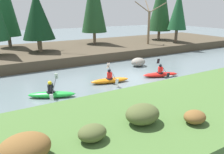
# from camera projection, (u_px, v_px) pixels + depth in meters

# --- Properties ---
(ground_plane) EXTENTS (90.00, 90.00, 0.00)m
(ground_plane) POSITION_uv_depth(u_px,v_px,m) (134.00, 79.00, 16.21)
(ground_plane) COLOR slate
(riverbank_near) EXTENTS (44.00, 6.33, 0.63)m
(riverbank_near) POSITION_uv_depth(u_px,v_px,m) (200.00, 103.00, 11.23)
(riverbank_near) COLOR #476B33
(riverbank_near) RESTS_ON ground
(riverbank_far) EXTENTS (44.00, 10.52, 0.89)m
(riverbank_far) POSITION_uv_depth(u_px,v_px,m) (80.00, 50.00, 24.97)
(riverbank_far) COLOR #473D2D
(riverbank_far) RESTS_ON ground
(conifer_tree_mid_left) EXTENTS (3.07, 3.07, 5.80)m
(conifer_tree_mid_left) POSITION_uv_depth(u_px,v_px,m) (37.00, 15.00, 20.81)
(conifer_tree_mid_left) COLOR #7A664C
(conifer_tree_mid_left) RESTS_ON riverbank_far
(conifer_tree_mid_right) EXTENTS (3.07, 3.07, 8.79)m
(conifer_tree_mid_right) POSITION_uv_depth(u_px,v_px,m) (161.00, 1.00, 28.74)
(conifer_tree_mid_right) COLOR #7A664C
(conifer_tree_mid_right) RESTS_ON riverbank_far
(conifer_tree_right) EXTENTS (2.29, 2.29, 6.32)m
(conifer_tree_right) POSITION_uv_depth(u_px,v_px,m) (178.00, 10.00, 26.56)
(conifer_tree_right) COLOR brown
(conifer_tree_right) RESTS_ON riverbank_far
(bare_tree_upstream) EXTENTS (3.90, 3.85, 7.10)m
(bare_tree_upstream) POSITION_uv_depth(u_px,v_px,m) (36.00, 16.00, 21.89)
(bare_tree_upstream) COLOR #7A664C
(bare_tree_upstream) RESTS_ON riverbank_far
(bare_tree_mid_upstream) EXTENTS (2.84, 2.80, 5.08)m
(bare_tree_mid_upstream) POSITION_uv_depth(u_px,v_px,m) (149.00, 24.00, 25.80)
(bare_tree_mid_upstream) COLOR #7A664C
(bare_tree_mid_upstream) RESTS_ON riverbank_far
(shrub_clump_nearest) EXTENTS (1.54, 1.29, 0.84)m
(shrub_clump_nearest) POSITION_uv_depth(u_px,v_px,m) (24.00, 149.00, 6.40)
(shrub_clump_nearest) COLOR brown
(shrub_clump_nearest) RESTS_ON riverbank_near
(shrub_clump_second) EXTENTS (1.02, 0.85, 0.55)m
(shrub_clump_second) POSITION_uv_depth(u_px,v_px,m) (92.00, 133.00, 7.48)
(shrub_clump_second) COLOR #4C562D
(shrub_clump_second) RESTS_ON riverbank_near
(shrub_clump_third) EXTENTS (1.41, 1.18, 0.77)m
(shrub_clump_third) POSITION_uv_depth(u_px,v_px,m) (142.00, 114.00, 8.58)
(shrub_clump_third) COLOR #4C562D
(shrub_clump_third) RESTS_ON riverbank_near
(shrub_clump_far_end) EXTENTS (0.93, 0.78, 0.51)m
(shrub_clump_far_end) POSITION_uv_depth(u_px,v_px,m) (195.00, 117.00, 8.63)
(shrub_clump_far_end) COLOR brown
(shrub_clump_far_end) RESTS_ON riverbank_near
(kayaker_lead) EXTENTS (2.75, 2.02, 1.20)m
(kayaker_lead) POSITION_uv_depth(u_px,v_px,m) (162.00, 74.00, 16.64)
(kayaker_lead) COLOR red
(kayaker_lead) RESTS_ON ground
(kayaker_middle) EXTENTS (2.79, 2.06, 1.20)m
(kayaker_middle) POSITION_uv_depth(u_px,v_px,m) (110.00, 80.00, 15.25)
(kayaker_middle) COLOR orange
(kayaker_middle) RESTS_ON ground
(kayaker_trailing) EXTENTS (2.70, 1.95, 1.20)m
(kayaker_trailing) POSITION_uv_depth(u_px,v_px,m) (52.00, 94.00, 12.75)
(kayaker_trailing) COLOR green
(kayaker_trailing) RESTS_ON ground
(boulder_midstream) EXTENTS (1.34, 1.05, 0.76)m
(boulder_midstream) POSITION_uv_depth(u_px,v_px,m) (138.00, 62.00, 19.66)
(boulder_midstream) COLOR gray
(boulder_midstream) RESTS_ON ground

